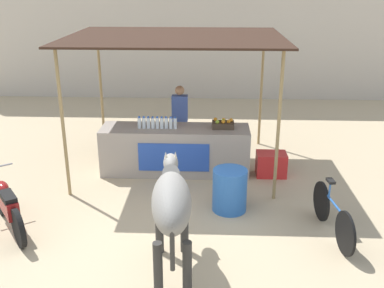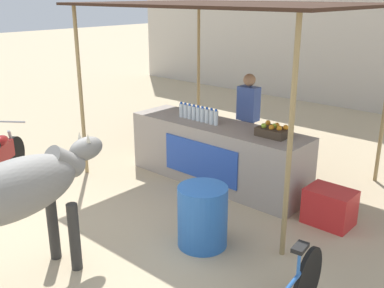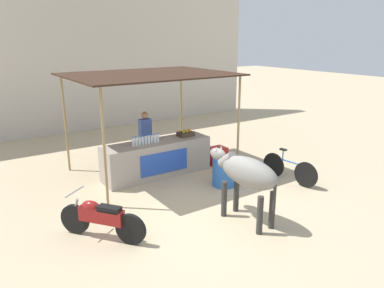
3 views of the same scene
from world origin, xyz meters
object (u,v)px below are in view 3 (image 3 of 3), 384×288
(cooler_box, at_px, (216,155))
(bicycle_leaning, at_px, (289,169))
(fruit_crate, at_px, (186,133))
(vendor_behind_counter, at_px, (145,139))
(cow, at_px, (246,174))
(stall_counter, at_px, (157,159))
(water_barrel, at_px, (224,171))
(motorcycle_parked, at_px, (101,218))

(cooler_box, height_order, bicycle_leaning, bicycle_leaning)
(cooler_box, bearing_deg, fruit_crate, 171.35)
(vendor_behind_counter, bearing_deg, cow, -87.70)
(fruit_crate, bearing_deg, vendor_behind_counter, 142.73)
(fruit_crate, xyz_separation_m, cooler_box, (0.99, -0.15, -0.79))
(stall_counter, bearing_deg, fruit_crate, 3.18)
(water_barrel, xyz_separation_m, motorcycle_parked, (-3.56, -0.76, 0.05))
(bicycle_leaning, bearing_deg, fruit_crate, 124.69)
(vendor_behind_counter, bearing_deg, stall_counter, -93.74)
(fruit_crate, distance_m, water_barrel, 1.77)
(motorcycle_parked, bearing_deg, stall_counter, 43.26)
(water_barrel, relative_size, motorcycle_parked, 0.50)
(water_barrel, bearing_deg, vendor_behind_counter, 113.34)
(fruit_crate, xyz_separation_m, bicycle_leaning, (1.66, -2.40, -0.68))
(cooler_box, xyz_separation_m, motorcycle_parked, (-4.46, -2.26, 0.19))
(cow, bearing_deg, water_barrel, 63.99)
(stall_counter, bearing_deg, cow, -86.34)
(vendor_behind_counter, height_order, water_barrel, vendor_behind_counter)
(cow, bearing_deg, vendor_behind_counter, 92.30)
(stall_counter, distance_m, vendor_behind_counter, 0.84)
(stall_counter, xyz_separation_m, cow, (0.21, -3.33, 0.55))
(stall_counter, bearing_deg, cooler_box, -2.84)
(fruit_crate, distance_m, cooler_box, 1.28)
(fruit_crate, distance_m, bicycle_leaning, 2.99)
(cow, height_order, bicycle_leaning, cow)
(stall_counter, distance_m, water_barrel, 1.91)
(fruit_crate, bearing_deg, stall_counter, -176.82)
(stall_counter, relative_size, vendor_behind_counter, 1.82)
(stall_counter, xyz_separation_m, water_barrel, (1.06, -1.59, -0.11))
(motorcycle_parked, relative_size, bicycle_leaning, 0.90)
(cow, bearing_deg, motorcycle_parked, 160.29)
(vendor_behind_counter, bearing_deg, cooler_box, -23.98)
(fruit_crate, relative_size, cooler_box, 0.73)
(fruit_crate, distance_m, vendor_behind_counter, 1.17)
(cow, distance_m, motorcycle_parked, 2.95)
(fruit_crate, height_order, vendor_behind_counter, vendor_behind_counter)
(fruit_crate, bearing_deg, water_barrel, -86.78)
(stall_counter, height_order, fruit_crate, fruit_crate)
(stall_counter, xyz_separation_m, motorcycle_parked, (-2.50, -2.35, -0.05))
(cooler_box, relative_size, bicycle_leaning, 0.36)
(bicycle_leaning, bearing_deg, cow, -157.79)
(motorcycle_parked, bearing_deg, cow, -19.71)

